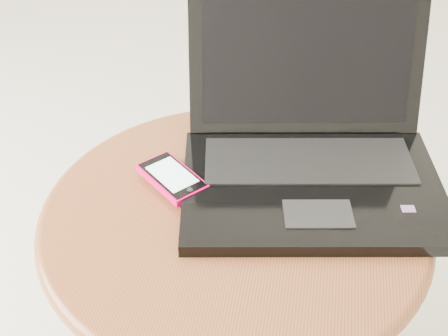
# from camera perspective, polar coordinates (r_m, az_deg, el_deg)

# --- Properties ---
(table) EXTENTS (0.56, 0.56, 0.45)m
(table) POSITION_cam_1_polar(r_m,az_deg,el_deg) (0.96, 0.90, -8.13)
(table) COLOR brown
(table) RESTS_ON ground
(laptop) EXTENTS (0.42, 0.39, 0.24)m
(laptop) POSITION_cam_1_polar(r_m,az_deg,el_deg) (0.94, 7.89, 1.68)
(laptop) COLOR black
(laptop) RESTS_ON table
(phone_black) EXTENTS (0.12, 0.11, 0.01)m
(phone_black) POSITION_cam_1_polar(r_m,az_deg,el_deg) (0.93, -4.06, -1.51)
(phone_black) COLOR black
(phone_black) RESTS_ON table
(phone_pink) EXTENTS (0.12, 0.12, 0.01)m
(phone_pink) POSITION_cam_1_polar(r_m,az_deg,el_deg) (0.93, -4.77, -0.88)
(phone_pink) COLOR #EC0255
(phone_pink) RESTS_ON phone_black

